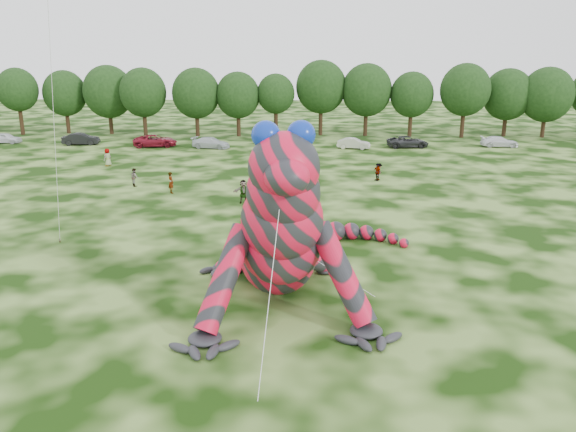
% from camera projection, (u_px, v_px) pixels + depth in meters
% --- Properties ---
extents(ground, '(240.00, 240.00, 0.00)m').
position_uv_depth(ground, '(167.00, 319.00, 25.06)').
color(ground, '#16330A').
rests_on(ground, ground).
extents(inflatable_gecko, '(17.41, 19.79, 8.92)m').
position_uv_depth(inflatable_gecko, '(276.00, 201.00, 27.44)').
color(inflatable_gecko, red).
rests_on(inflatable_gecko, ground).
extents(flying_kite, '(3.07, 3.84, 15.52)m').
position_uv_depth(flying_kite, '(48.00, 7.00, 28.40)').
color(flying_kite, '#B93917').
rests_on(flying_kite, ground).
extents(tree_3, '(5.81, 5.23, 9.44)m').
position_uv_depth(tree_3, '(19.00, 102.00, 80.04)').
color(tree_3, black).
rests_on(tree_3, ground).
extents(tree_4, '(6.22, 5.60, 9.06)m').
position_uv_depth(tree_4, '(66.00, 102.00, 81.40)').
color(tree_4, black).
rests_on(tree_4, ground).
extents(tree_5, '(7.16, 6.44, 9.80)m').
position_uv_depth(tree_5, '(109.00, 100.00, 80.74)').
color(tree_5, black).
rests_on(tree_5, ground).
extents(tree_6, '(6.52, 5.86, 9.49)m').
position_uv_depth(tree_6, '(144.00, 102.00, 78.86)').
color(tree_6, black).
rests_on(tree_6, ground).
extents(tree_7, '(6.68, 6.01, 9.48)m').
position_uv_depth(tree_7, '(196.00, 102.00, 78.64)').
color(tree_7, black).
rests_on(tree_7, ground).
extents(tree_8, '(6.14, 5.53, 8.94)m').
position_uv_depth(tree_8, '(238.00, 104.00, 78.63)').
color(tree_8, black).
rests_on(tree_8, ground).
extents(tree_9, '(5.27, 4.74, 8.68)m').
position_uv_depth(tree_9, '(276.00, 105.00, 78.78)').
color(tree_9, black).
rests_on(tree_9, ground).
extents(tree_10, '(7.09, 6.38, 10.50)m').
position_uv_depth(tree_10, '(321.00, 98.00, 79.43)').
color(tree_10, black).
rests_on(tree_10, ground).
extents(tree_11, '(7.01, 6.31, 10.07)m').
position_uv_depth(tree_11, '(366.00, 100.00, 78.84)').
color(tree_11, black).
rests_on(tree_11, ground).
extents(tree_12, '(5.99, 5.39, 8.97)m').
position_uv_depth(tree_12, '(411.00, 104.00, 78.28)').
color(tree_12, black).
rests_on(tree_12, ground).
extents(tree_13, '(6.83, 6.15, 10.13)m').
position_uv_depth(tree_13, '(464.00, 101.00, 77.22)').
color(tree_13, black).
rests_on(tree_13, ground).
extents(tree_14, '(6.82, 6.14, 9.40)m').
position_uv_depth(tree_14, '(507.00, 103.00, 78.57)').
color(tree_14, black).
rests_on(tree_14, ground).
extents(tree_15, '(7.17, 6.45, 9.63)m').
position_uv_depth(tree_15, '(546.00, 102.00, 77.40)').
color(tree_15, black).
rests_on(tree_15, ground).
extents(car_0, '(4.14, 1.93, 1.37)m').
position_uv_depth(car_0, '(6.00, 138.00, 73.39)').
color(car_0, silver).
rests_on(car_0, ground).
extents(car_1, '(4.79, 2.30, 1.51)m').
position_uv_depth(car_1, '(81.00, 139.00, 72.08)').
color(car_1, black).
rests_on(car_1, ground).
extents(car_2, '(5.81, 3.52, 1.51)m').
position_uv_depth(car_2, '(155.00, 141.00, 70.68)').
color(car_2, maroon).
rests_on(car_2, ground).
extents(car_3, '(5.00, 2.82, 1.37)m').
position_uv_depth(car_3, '(211.00, 143.00, 69.52)').
color(car_3, silver).
rests_on(car_3, ground).
extents(car_4, '(3.88, 2.14, 1.25)m').
position_uv_depth(car_4, '(278.00, 140.00, 72.04)').
color(car_4, '#101B4F').
rests_on(car_4, ground).
extents(car_5, '(4.24, 2.13, 1.33)m').
position_uv_depth(car_5, '(354.00, 143.00, 69.16)').
color(car_5, beige).
rests_on(car_5, ground).
extents(car_6, '(5.35, 2.89, 1.43)m').
position_uv_depth(car_6, '(408.00, 142.00, 70.11)').
color(car_6, '#2A2A2D').
rests_on(car_6, ground).
extents(car_7, '(4.69, 2.16, 1.33)m').
position_uv_depth(car_7, '(499.00, 142.00, 70.53)').
color(car_7, white).
rests_on(car_7, ground).
extents(spectator_2, '(0.95, 1.16, 1.57)m').
position_uv_depth(spectator_2, '(379.00, 172.00, 52.17)').
color(spectator_2, gray).
rests_on(spectator_2, ground).
extents(spectator_1, '(0.92, 0.98, 1.60)m').
position_uv_depth(spectator_1, '(135.00, 177.00, 49.81)').
color(spectator_1, gray).
rests_on(spectator_1, ground).
extents(spectator_0, '(0.74, 0.79, 1.82)m').
position_uv_depth(spectator_0, '(171.00, 183.00, 47.23)').
color(spectator_0, gray).
rests_on(spectator_0, ground).
extents(spectator_5, '(1.80, 1.08, 1.85)m').
position_uv_depth(spectator_5, '(243.00, 191.00, 44.19)').
color(spectator_5, gray).
rests_on(spectator_5, ground).
extents(spectator_4, '(0.92, 1.06, 1.83)m').
position_uv_depth(spectator_4, '(108.00, 157.00, 58.66)').
color(spectator_4, gray).
rests_on(spectator_4, ground).
extents(spectator_3, '(0.87, 1.00, 1.61)m').
position_uv_depth(spectator_3, '(377.00, 172.00, 51.95)').
color(spectator_3, gray).
rests_on(spectator_3, ground).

